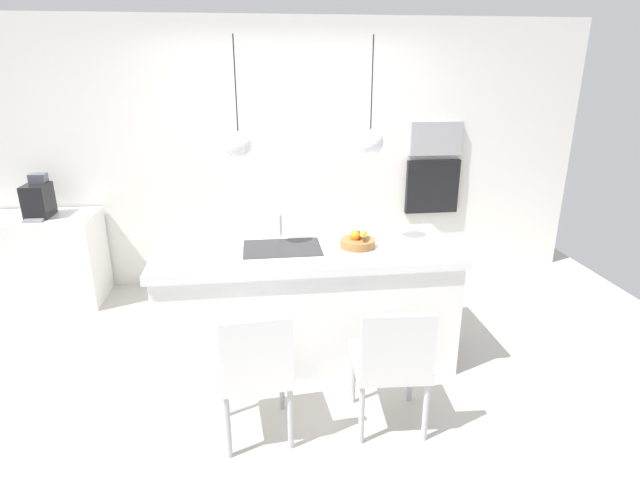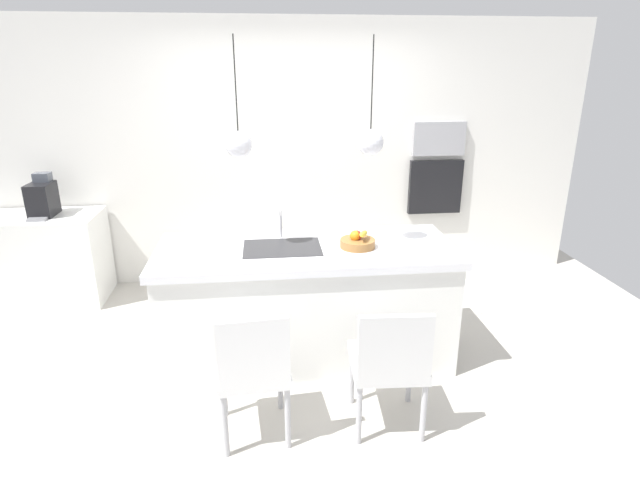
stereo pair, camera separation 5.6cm
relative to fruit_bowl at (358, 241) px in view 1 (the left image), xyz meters
The scene contains 14 objects.
floor 1.02m from the fruit_bowl, behind, with size 6.60×6.60×0.00m, color #BCB7AD.
back_wall 1.77m from the fruit_bowl, 102.32° to the left, with size 6.00×0.10×2.60m, color silver.
kitchen_island 0.62m from the fruit_bowl, behind, with size 2.17×0.87×0.91m.
sink_basin 0.55m from the fruit_bowl, behind, with size 0.56×0.40×0.02m, color #2D2D30.
faucet 0.61m from the fruit_bowl, 154.81° to the left, with size 0.02×0.17×0.22m.
fruit_bowl is the anchor object (origin of this frame).
side_counter 3.12m from the fruit_bowl, 154.46° to the left, with size 1.10×0.60×0.85m, color white.
coffee_machine 2.99m from the fruit_bowl, 153.69° to the left, with size 0.20×0.35×0.38m.
microwave 2.03m from the fruit_bowl, 55.48° to the left, with size 0.54×0.08×0.34m, color #9E9EA3.
oven 1.97m from the fruit_bowl, 55.48° to the left, with size 0.56×0.08×0.56m, color black.
chair_near 1.22m from the fruit_bowl, 132.01° to the right, with size 0.46×0.47×0.88m.
chair_middle 0.97m from the fruit_bowl, 86.41° to the right, with size 0.47×0.47×0.86m.
pendant_light_left 1.08m from the fruit_bowl, behind, with size 0.18×0.18×0.78m.
pendant_light_right 0.71m from the fruit_bowl, 28.65° to the left, with size 0.18×0.18×0.78m.
Camera 1 is at (-0.33, -3.45, 2.17)m, focal length 28.48 mm.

